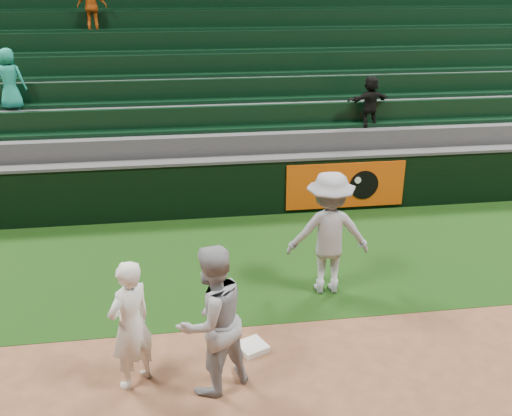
{
  "coord_description": "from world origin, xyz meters",
  "views": [
    {
      "loc": [
        -0.56,
        -6.13,
        4.76
      ],
      "look_at": [
        0.66,
        2.3,
        1.3
      ],
      "focal_mm": 40.0,
      "sensor_mm": 36.0,
      "label": 1
    }
  ],
  "objects": [
    {
      "name": "ground",
      "position": [
        0.0,
        0.0,
        0.0
      ],
      "size": [
        70.0,
        70.0,
        0.0
      ],
      "primitive_type": "plane",
      "color": "brown",
      "rests_on": "ground"
    },
    {
      "name": "foul_grass",
      "position": [
        0.0,
        3.0,
        0.0
      ],
      "size": [
        36.0,
        4.2,
        0.01
      ],
      "primitive_type": "cube",
      "color": "black",
      "rests_on": "ground"
    },
    {
      "name": "first_base",
      "position": [
        0.32,
        0.34,
        0.04
      ],
      "size": [
        0.48,
        0.48,
        0.08
      ],
      "primitive_type": "cube",
      "rotation": [
        0.0,
        0.0,
        0.43
      ],
      "color": "white",
      "rests_on": "ground"
    },
    {
      "name": "first_baseman",
      "position": [
        -1.23,
        -0.12,
        0.86
      ],
      "size": [
        0.73,
        0.73,
        1.71
      ],
      "primitive_type": "imported",
      "rotation": [
        0.0,
        0.0,
        3.91
      ],
      "color": "white",
      "rests_on": "ground"
    },
    {
      "name": "baserunner",
      "position": [
        -0.26,
        -0.33,
        0.97
      ],
      "size": [
        1.18,
        1.12,
        1.93
      ],
      "primitive_type": "imported",
      "rotation": [
        0.0,
        0.0,
        3.7
      ],
      "color": "#A0A3AA",
      "rests_on": "ground"
    },
    {
      "name": "base_coach",
      "position": [
        1.74,
        1.78,
        1.02
      ],
      "size": [
        1.37,
        0.86,
        2.02
      ],
      "primitive_type": "imported",
      "rotation": [
        0.0,
        0.0,
        3.05
      ],
      "color": "#9D9FAA",
      "rests_on": "foul_grass"
    },
    {
      "name": "field_wall",
      "position": [
        0.03,
        5.2,
        0.63
      ],
      "size": [
        36.0,
        0.45,
        1.25
      ],
      "color": "black",
      "rests_on": "ground"
    },
    {
      "name": "stadium_seating",
      "position": [
        -0.0,
        8.97,
        1.7
      ],
      "size": [
        36.0,
        5.95,
        4.85
      ],
      "color": "#3A3A3D",
      "rests_on": "ground"
    }
  ]
}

